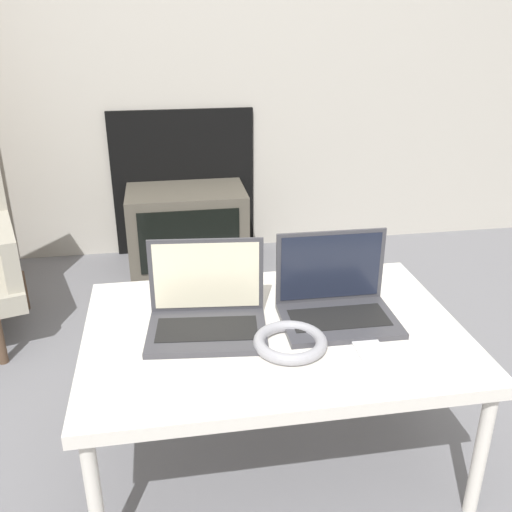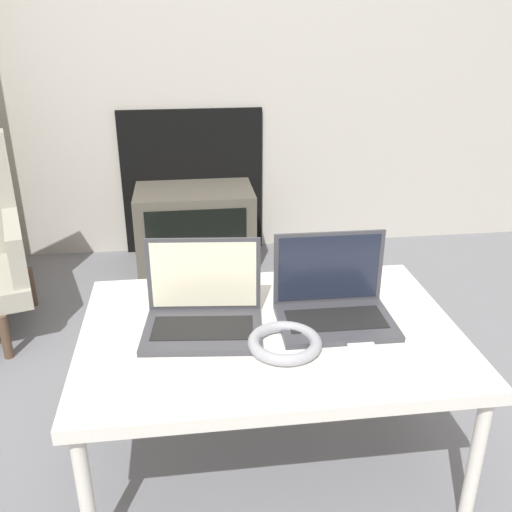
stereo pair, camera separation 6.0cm
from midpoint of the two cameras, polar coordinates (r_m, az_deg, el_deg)
name	(u,v)px [view 2 (the right image)]	position (r m, az deg, el deg)	size (l,w,h in m)	color
table	(270,338)	(1.61, 2.48, -8.23)	(1.04, 0.72, 0.43)	silver
laptop_left	(203,309)	(1.58, -4.21, -5.32)	(0.34, 0.26, 0.23)	#38383D
laptop_right	(333,301)	(1.63, 8.76, -4.47)	(0.32, 0.23, 0.23)	#38383D
headphones	(285,343)	(1.50, 4.06, -8.66)	(0.19, 0.19, 0.03)	gray
phone	(362,348)	(1.52, 11.72, -9.02)	(0.07, 0.14, 0.01)	silver
tv	(195,227)	(2.96, -5.50, 2.91)	(0.59, 0.38, 0.40)	#4C473D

